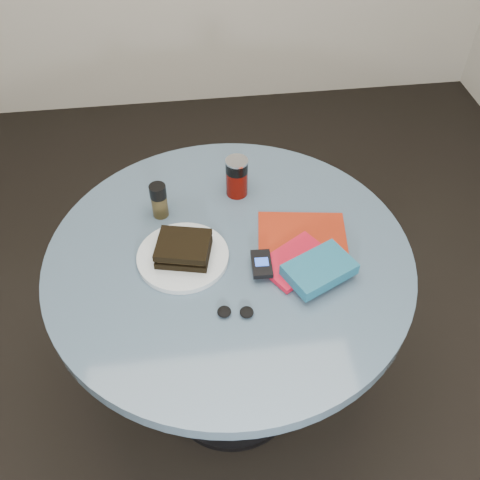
{
  "coord_description": "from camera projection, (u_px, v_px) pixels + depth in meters",
  "views": [
    {
      "loc": [
        -0.09,
        -0.97,
        1.83
      ],
      "look_at": [
        0.03,
        0.0,
        0.8
      ],
      "focal_mm": 40.0,
      "sensor_mm": 36.0,
      "label": 1
    }
  ],
  "objects": [
    {
      "name": "mp3_player",
      "position": [
        262.0,
        264.0,
        1.39
      ],
      "size": [
        0.06,
        0.09,
        0.02
      ],
      "color": "black",
      "rests_on": "red_book"
    },
    {
      "name": "plate",
      "position": [
        183.0,
        257.0,
        1.43
      ],
      "size": [
        0.32,
        0.32,
        0.02
      ],
      "primitive_type": "cylinder",
      "rotation": [
        0.0,
        0.0,
        0.36
      ],
      "color": "silver",
      "rests_on": "table"
    },
    {
      "name": "novel",
      "position": [
        319.0,
        269.0,
        1.36
      ],
      "size": [
        0.2,
        0.18,
        0.03
      ],
      "primitive_type": "cube",
      "rotation": [
        0.0,
        0.0,
        0.45
      ],
      "color": "navy",
      "rests_on": "red_book"
    },
    {
      "name": "soda_can",
      "position": [
        237.0,
        177.0,
        1.58
      ],
      "size": [
        0.08,
        0.08,
        0.12
      ],
      "color": "#580A04",
      "rests_on": "table"
    },
    {
      "name": "magazine",
      "position": [
        302.0,
        235.0,
        1.49
      ],
      "size": [
        0.27,
        0.22,
        0.0
      ],
      "primitive_type": "cube",
      "rotation": [
        0.0,
        0.0,
        -0.15
      ],
      "color": "maroon",
      "rests_on": "table"
    },
    {
      "name": "ground",
      "position": [
        232.0,
        388.0,
        1.99
      ],
      "size": [
        4.0,
        4.0,
        0.0
      ],
      "primitive_type": "plane",
      "color": "black",
      "rests_on": "ground"
    },
    {
      "name": "headphones",
      "position": [
        235.0,
        312.0,
        1.31
      ],
      "size": [
        0.09,
        0.05,
        0.02
      ],
      "color": "black",
      "rests_on": "table"
    },
    {
      "name": "pepper_grinder",
      "position": [
        159.0,
        200.0,
        1.52
      ],
      "size": [
        0.06,
        0.06,
        0.11
      ],
      "color": "#3C331A",
      "rests_on": "table"
    },
    {
      "name": "table",
      "position": [
        230.0,
        291.0,
        1.57
      ],
      "size": [
        1.0,
        1.0,
        0.75
      ],
      "color": "black",
      "rests_on": "ground"
    },
    {
      "name": "red_book",
      "position": [
        296.0,
        261.0,
        1.42
      ],
      "size": [
        0.22,
        0.2,
        0.02
      ],
      "primitive_type": "cube",
      "rotation": [
        0.0,
        0.0,
        0.57
      ],
      "color": "#AB0D24",
      "rests_on": "magazine"
    },
    {
      "name": "sandwich",
      "position": [
        184.0,
        249.0,
        1.41
      ],
      "size": [
        0.16,
        0.15,
        0.05
      ],
      "color": "black",
      "rests_on": "plate"
    }
  ]
}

